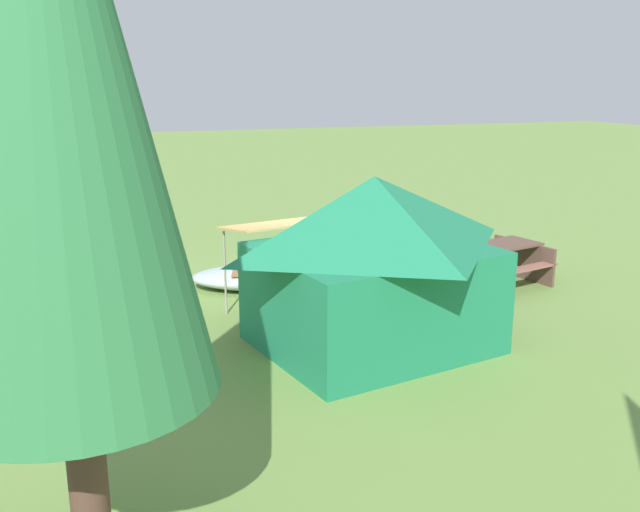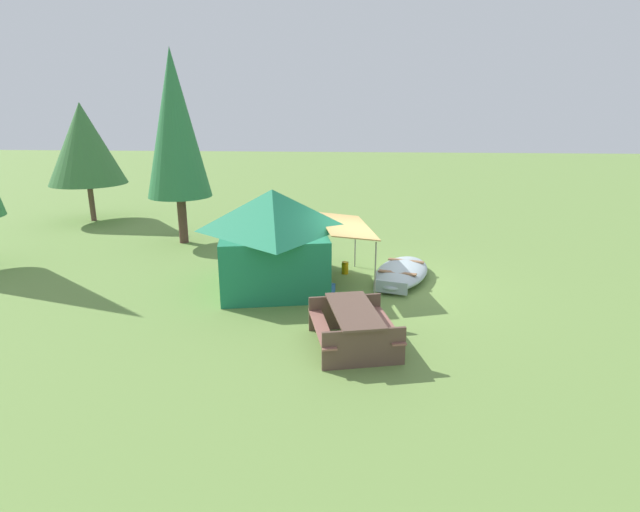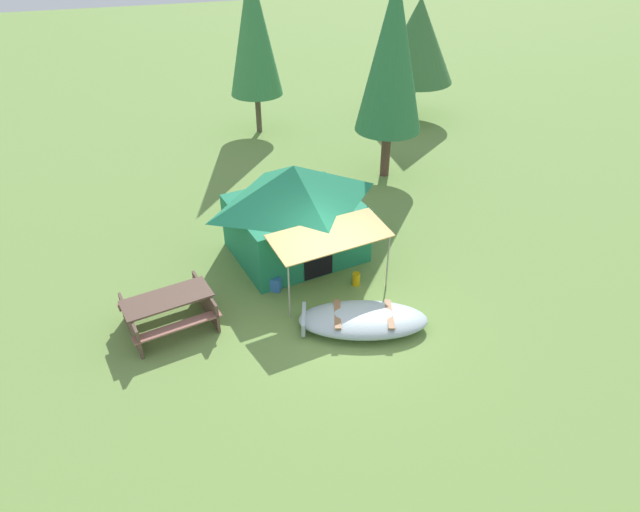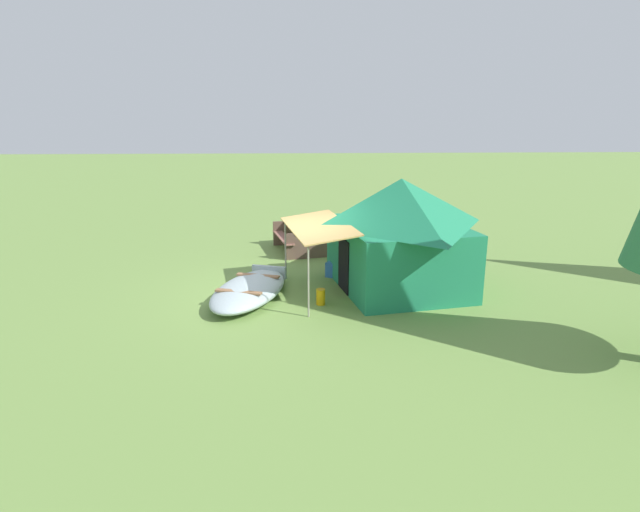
# 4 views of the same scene
# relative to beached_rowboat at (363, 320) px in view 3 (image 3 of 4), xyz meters

# --- Properties ---
(ground_plane) EXTENTS (80.00, 80.00, 0.00)m
(ground_plane) POSITION_rel_beached_rowboat_xyz_m (-0.35, 0.71, -0.21)
(ground_plane) COLOR olive
(beached_rowboat) EXTENTS (3.07, 2.05, 0.40)m
(beached_rowboat) POSITION_rel_beached_rowboat_xyz_m (0.00, 0.00, 0.00)
(beached_rowboat) COLOR #A1B2B7
(beached_rowboat) RESTS_ON ground_plane
(canvas_cabin_tent) EXTENTS (3.75, 4.33, 2.49)m
(canvas_cabin_tent) POSITION_rel_beached_rowboat_xyz_m (-0.64, 3.31, 1.08)
(canvas_cabin_tent) COLOR #1D7A51
(canvas_cabin_tent) RESTS_ON ground_plane
(picnic_table) EXTENTS (2.16, 1.88, 0.77)m
(picnic_table) POSITION_rel_beached_rowboat_xyz_m (-4.01, 1.25, 0.27)
(picnic_table) COLOR brown
(picnic_table) RESTS_ON ground_plane
(cooler_box) EXTENTS (0.57, 0.59, 0.36)m
(cooler_box) POSITION_rel_beached_rowboat_xyz_m (-1.52, 2.00, -0.03)
(cooler_box) COLOR #316ABD
(cooler_box) RESTS_ON ground_plane
(fuel_can) EXTENTS (0.24, 0.24, 0.34)m
(fuel_can) POSITION_rel_beached_rowboat_xyz_m (0.39, 1.51, -0.04)
(fuel_can) COLOR #D19A0C
(fuel_can) RESTS_ON ground_plane
(pine_tree_back_left) EXTENTS (2.08, 2.08, 6.23)m
(pine_tree_back_left) POSITION_rel_beached_rowboat_xyz_m (3.37, 7.06, 3.68)
(pine_tree_back_left) COLOR brown
(pine_tree_back_left) RESTS_ON ground_plane
(pine_tree_back_right) EXTENTS (1.93, 1.93, 6.05)m
(pine_tree_back_right) POSITION_rel_beached_rowboat_xyz_m (0.17, 12.06, 3.55)
(pine_tree_back_right) COLOR brown
(pine_tree_back_right) RESTS_ON ground_plane
(pine_tree_far_center) EXTENTS (2.96, 2.96, 4.62)m
(pine_tree_far_center) POSITION_rel_beached_rowboat_xyz_m (6.49, 11.85, 2.84)
(pine_tree_far_center) COLOR brown
(pine_tree_far_center) RESTS_ON ground_plane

